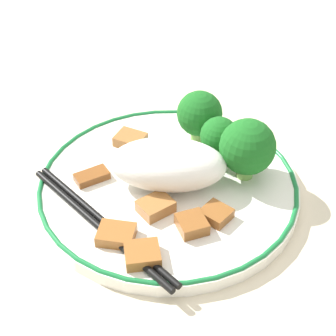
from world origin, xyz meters
TOP-DOWN VIEW (x-y plane):
  - ground_plane at (0.00, 0.00)m, footprint 3.00×3.00m
  - plate at (0.00, 0.00)m, footprint 0.27×0.27m
  - rice_mound at (0.00, 0.00)m, footprint 0.12×0.06m
  - broccoli_back_left at (-0.08, -0.02)m, footprint 0.06×0.06m
  - broccoli_back_center at (-0.05, -0.05)m, footprint 0.04×0.04m
  - broccoli_back_right at (-0.03, -0.08)m, footprint 0.05×0.05m
  - meat_near_front at (0.08, 0.00)m, footprint 0.04×0.03m
  - meat_near_left at (0.05, -0.06)m, footprint 0.04×0.04m
  - meat_near_right at (0.01, 0.04)m, footprint 0.04×0.04m
  - meat_near_back at (0.02, -0.03)m, footprint 0.03×0.03m
  - meat_on_rice_edge at (-0.05, 0.05)m, footprint 0.04×0.04m
  - meat_mid_left at (0.04, 0.08)m, footprint 0.04×0.03m
  - meat_mid_right at (-0.03, 0.06)m, footprint 0.03×0.04m
  - meat_far_scatter at (0.02, 0.10)m, footprint 0.04×0.03m
  - chopsticks at (0.06, 0.07)m, footprint 0.16×0.15m

SIDE VIEW (x-z plane):
  - ground_plane at x=0.00m, z-range 0.00..0.00m
  - plate at x=0.00m, z-range 0.00..0.02m
  - chopsticks at x=0.06m, z-range 0.01..0.02m
  - meat_near_front at x=0.08m, z-range 0.01..0.02m
  - meat_on_rice_edge at x=-0.05m, z-range 0.01..0.02m
  - meat_mid_left at x=0.04m, z-range 0.01..0.02m
  - meat_near_left at x=0.05m, z-range 0.01..0.03m
  - meat_far_scatter at x=0.02m, z-range 0.01..0.03m
  - meat_mid_right at x=-0.03m, z-range 0.01..0.03m
  - meat_near_right at x=0.01m, z-range 0.01..0.03m
  - meat_near_back at x=0.02m, z-range 0.01..0.03m
  - rice_mound at x=0.00m, z-range 0.01..0.06m
  - broccoli_back_center at x=-0.05m, z-range 0.02..0.07m
  - broccoli_back_right at x=-0.03m, z-range 0.02..0.08m
  - broccoli_back_left at x=-0.08m, z-range 0.02..0.08m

